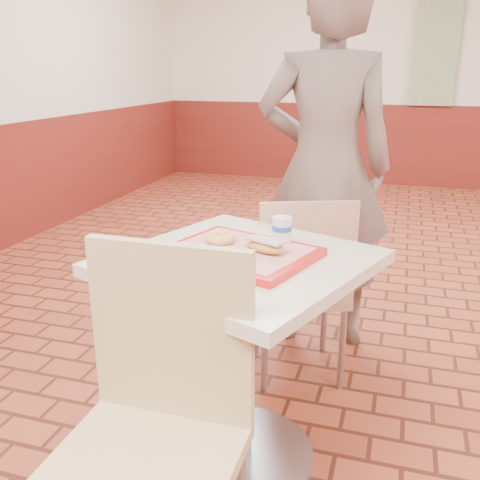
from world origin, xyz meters
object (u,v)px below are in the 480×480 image
(chair_main_back, at_px, (302,281))
(long_john_donut, at_px, (265,246))
(customer, at_px, (325,168))
(serving_tray, at_px, (240,253))
(main_table, at_px, (240,328))
(ring_donut, at_px, (220,237))
(paper_cup, at_px, (282,229))
(chair_main_front, at_px, (155,419))

(chair_main_back, height_order, long_john_donut, chair_main_back)
(customer, xyz_separation_m, serving_tray, (-0.12, -1.09, -0.11))
(main_table, relative_size, chair_main_back, 0.91)
(chair_main_back, height_order, ring_donut, chair_main_back)
(main_table, xyz_separation_m, customer, (0.12, 1.09, 0.39))
(customer, xyz_separation_m, paper_cup, (-0.01, -0.96, -0.05))
(chair_main_back, distance_m, customer, 0.64)
(chair_main_back, relative_size, paper_cup, 10.52)
(chair_main_front, bearing_deg, paper_cup, 75.37)
(long_john_donut, height_order, paper_cup, paper_cup)
(chair_main_back, xyz_separation_m, customer, (0.02, 0.47, 0.44))
(main_table, height_order, chair_main_front, chair_main_front)
(main_table, relative_size, customer, 0.44)
(serving_tray, bearing_deg, chair_main_front, -96.19)
(serving_tray, distance_m, ring_donut, 0.11)
(chair_main_front, relative_size, long_john_donut, 6.37)
(serving_tray, bearing_deg, paper_cup, 47.79)
(long_john_donut, distance_m, paper_cup, 0.14)
(chair_main_front, height_order, chair_main_back, chair_main_front)
(serving_tray, bearing_deg, ring_donut, 151.54)
(main_table, relative_size, chair_main_front, 0.82)
(customer, height_order, paper_cup, customer)
(ring_donut, bearing_deg, main_table, -28.46)
(chair_main_back, bearing_deg, ring_donut, 49.91)
(chair_main_back, distance_m, ring_donut, 0.71)
(chair_main_front, xyz_separation_m, long_john_donut, (0.15, 0.56, 0.32))
(serving_tray, height_order, paper_cup, paper_cup)
(customer, bearing_deg, ring_donut, 68.07)
(chair_main_front, xyz_separation_m, customer, (0.18, 1.66, 0.39))
(main_table, bearing_deg, paper_cup, 47.79)
(serving_tray, xyz_separation_m, long_john_donut, (0.09, -0.01, 0.04))
(chair_main_front, bearing_deg, serving_tray, 83.49)
(customer, distance_m, serving_tray, 1.10)
(long_john_donut, relative_size, paper_cup, 1.83)
(chair_main_back, xyz_separation_m, serving_tray, (-0.11, -0.62, 0.34))
(main_table, height_order, ring_donut, ring_donut)
(main_table, xyz_separation_m, chair_main_front, (-0.06, -0.57, 0.01))
(customer, distance_m, long_john_donut, 1.10)
(main_table, distance_m, customer, 1.17)
(customer, bearing_deg, paper_cup, 79.10)
(chair_main_front, xyz_separation_m, paper_cup, (0.18, 0.69, 0.34))
(customer, bearing_deg, chair_main_front, 73.14)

